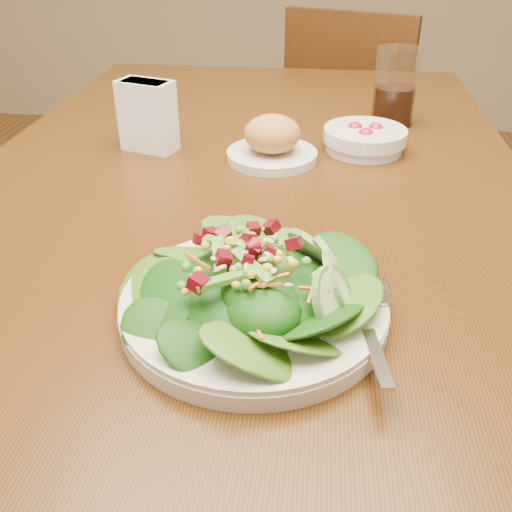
% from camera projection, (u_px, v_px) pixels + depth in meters
% --- Properties ---
extents(ground_plane, '(5.00, 5.00, 0.00)m').
position_uv_depth(ground_plane, '(250.00, 474.00, 1.31)').
color(ground_plane, olive).
extents(dining_table, '(0.90, 1.40, 0.75)m').
position_uv_depth(dining_table, '(248.00, 227.00, 0.97)').
color(dining_table, '#472910').
rests_on(dining_table, ground_plane).
extents(chair_far, '(0.52, 0.52, 0.87)m').
position_uv_depth(chair_far, '(352.00, 141.00, 1.87)').
color(chair_far, '#4B2B0D').
rests_on(chair_far, ground_plane).
extents(salad_plate, '(0.28, 0.28, 0.08)m').
position_uv_depth(salad_plate, '(263.00, 292.00, 0.58)').
color(salad_plate, silver).
rests_on(salad_plate, dining_table).
extents(bread_plate, '(0.15, 0.15, 0.08)m').
position_uv_depth(bread_plate, '(272.00, 142.00, 0.95)').
color(bread_plate, silver).
rests_on(bread_plate, dining_table).
extents(tomato_bowl, '(0.14, 0.14, 0.05)m').
position_uv_depth(tomato_bowl, '(365.00, 139.00, 0.99)').
color(tomato_bowl, silver).
rests_on(tomato_bowl, dining_table).
extents(drinking_glass, '(0.08, 0.08, 0.14)m').
position_uv_depth(drinking_glass, '(395.00, 92.00, 1.09)').
color(drinking_glass, silver).
rests_on(drinking_glass, dining_table).
extents(napkin_holder, '(0.10, 0.08, 0.12)m').
position_uv_depth(napkin_holder, '(147.00, 114.00, 0.97)').
color(napkin_holder, white).
rests_on(napkin_holder, dining_table).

